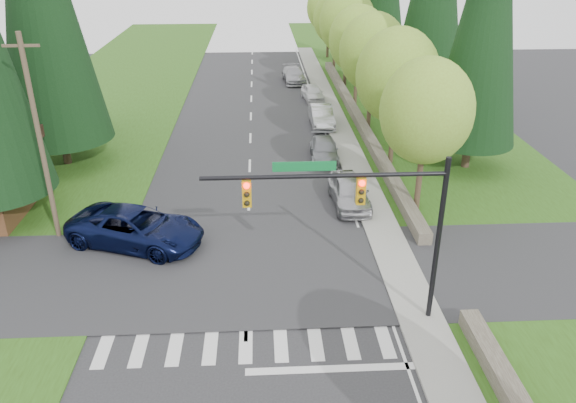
{
  "coord_description": "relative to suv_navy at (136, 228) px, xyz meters",
  "views": [
    {
      "loc": [
        0.69,
        -13.26,
        13.77
      ],
      "look_at": [
        1.91,
        9.61,
        2.8
      ],
      "focal_mm": 35.0,
      "sensor_mm": 36.0,
      "label": 1
    }
  ],
  "objects": [
    {
      "name": "cross_street",
      "position": [
        5.38,
        -3.0,
        -0.92
      ],
      "size": [
        120.0,
        8.0,
        0.1
      ],
      "primitive_type": "cube",
      "color": "#28282B",
      "rests_on": "ground"
    },
    {
      "name": "parked_car_e",
      "position": [
        9.7,
        32.66,
        -0.18
      ],
      "size": [
        2.42,
        5.22,
        1.48
      ],
      "primitive_type": "imported",
      "rotation": [
        0.0,
        0.0,
        0.07
      ],
      "color": "#9F9FA4",
      "rests_on": "ground"
    },
    {
      "name": "grass_west",
      "position": [
        -7.62,
        9.0,
        -0.89
      ],
      "size": [
        14.0,
        110.0,
        0.06
      ],
      "primitive_type": "cube",
      "color": "#2B4B14",
      "rests_on": "ground"
    },
    {
      "name": "parked_car_d",
      "position": [
        10.98,
        25.68,
        -0.22
      ],
      "size": [
        2.09,
        4.25,
        1.39
      ],
      "primitive_type": "imported",
      "rotation": [
        0.0,
        0.0,
        0.11
      ],
      "color": "silver",
      "rests_on": "ground"
    },
    {
      "name": "grass_east",
      "position": [
        18.38,
        9.0,
        -0.89
      ],
      "size": [
        14.0,
        110.0,
        0.06
      ],
      "primitive_type": "cube",
      "color": "#2B4B14",
      "rests_on": "ground"
    },
    {
      "name": "utility_pole",
      "position": [
        -4.12,
        1.0,
        4.22
      ],
      "size": [
        1.6,
        0.24,
        10.0
      ],
      "color": "#473828",
      "rests_on": "ground"
    },
    {
      "name": "parked_car_a",
      "position": [
        10.98,
        3.86,
        -0.11
      ],
      "size": [
        2.11,
        4.84,
        1.63
      ],
      "primitive_type": "imported",
      "rotation": [
        0.0,
        0.0,
        0.04
      ],
      "color": "#ACACB1",
      "rests_on": "ground"
    },
    {
      "name": "stone_wall_north",
      "position": [
        13.98,
        19.0,
        -0.57
      ],
      "size": [
        0.7,
        40.0,
        0.7
      ],
      "primitive_type": "cube",
      "color": "#4C4438",
      "rests_on": "ground"
    },
    {
      "name": "decid_tree_2",
      "position": [
        14.48,
        17.0,
        5.01
      ],
      "size": [
        5.0,
        5.0,
        8.82
      ],
      "color": "#38281C",
      "rests_on": "ground"
    },
    {
      "name": "decid_tree_0",
      "position": [
        14.58,
        3.0,
        4.68
      ],
      "size": [
        4.8,
        4.8,
        8.37
      ],
      "color": "#38281C",
      "rests_on": "ground"
    },
    {
      "name": "parked_car_c",
      "position": [
        10.98,
        18.24,
        -0.13
      ],
      "size": [
        1.73,
        4.81,
        1.58
      ],
      "primitive_type": "imported",
      "rotation": [
        0.0,
        0.0,
        0.01
      ],
      "color": "silver",
      "rests_on": "ground"
    },
    {
      "name": "decid_tree_6",
      "position": [
        14.58,
        45.0,
        4.94
      ],
      "size": [
        5.2,
        5.2,
        8.86
      ],
      "color": "#38281C",
      "rests_on": "ground"
    },
    {
      "name": "decid_tree_4",
      "position": [
        14.68,
        31.0,
        5.14
      ],
      "size": [
        5.4,
        5.4,
        9.18
      ],
      "color": "#38281C",
      "rests_on": "ground"
    },
    {
      "name": "sidewalk_east",
      "position": [
        12.28,
        11.0,
        -0.85
      ],
      "size": [
        1.8,
        80.0,
        0.13
      ],
      "primitive_type": "cube",
      "color": "gray",
      "rests_on": "ground"
    },
    {
      "name": "decid_tree_3",
      "position": [
        14.58,
        24.0,
        4.75
      ],
      "size": [
        5.0,
        5.0,
        8.55
      ],
      "color": "#38281C",
      "rests_on": "ground"
    },
    {
      "name": "decid_tree_1",
      "position": [
        14.68,
        10.0,
        4.88
      ],
      "size": [
        5.2,
        5.2,
        8.8
      ],
      "color": "#38281C",
      "rests_on": "ground"
    },
    {
      "name": "curb_east",
      "position": [
        11.43,
        11.0,
        -0.85
      ],
      "size": [
        0.2,
        80.0,
        0.13
      ],
      "primitive_type": "cube",
      "color": "gray",
      "rests_on": "ground"
    },
    {
      "name": "conifer_e_a",
      "position": [
        19.38,
        9.0,
        8.87
      ],
      "size": [
        5.44,
        5.44,
        17.8
      ],
      "color": "#38281C",
      "rests_on": "ground"
    },
    {
      "name": "traffic_signal",
      "position": [
        9.75,
        -6.5,
        4.06
      ],
      "size": [
        8.7,
        0.37,
        6.8
      ],
      "color": "black",
      "rests_on": "ground"
    },
    {
      "name": "parked_car_b",
      "position": [
        10.37,
        11.0,
        -0.27
      ],
      "size": [
        2.01,
        4.55,
        1.3
      ],
      "primitive_type": "imported",
      "rotation": [
        0.0,
        0.0,
        -0.04
      ],
      "color": "gray",
      "rests_on": "ground"
    },
    {
      "name": "decid_tree_5",
      "position": [
        14.48,
        38.0,
        4.61
      ],
      "size": [
        4.8,
        4.8,
        8.3
      ],
      "color": "#38281C",
      "rests_on": "ground"
    },
    {
      "name": "suv_navy",
      "position": [
        0.0,
        0.0,
        0.0
      ],
      "size": [
        7.26,
        5.15,
        1.84
      ],
      "primitive_type": "imported",
      "rotation": [
        0.0,
        0.0,
        1.22
      ],
      "color": "#0A1134",
      "rests_on": "ground"
    }
  ]
}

